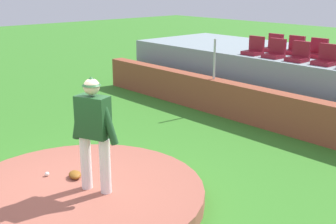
{
  "coord_description": "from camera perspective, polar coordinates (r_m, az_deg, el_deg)",
  "views": [
    {
      "loc": [
        5.64,
        -3.16,
        3.39
      ],
      "look_at": [
        0.0,
        1.89,
        1.14
      ],
      "focal_mm": 46.59,
      "sensor_mm": 36.0,
      "label": 1
    }
  ],
  "objects": [
    {
      "name": "stadium_chair_6",
      "position": [
        13.15,
        13.63,
        8.4
      ],
      "size": [
        0.48,
        0.44,
        0.5
      ],
      "rotation": [
        0.0,
        0.0,
        3.14
      ],
      "color": "maroon",
      "rests_on": "bleacher_platform"
    },
    {
      "name": "stadium_chair_1",
      "position": [
        12.03,
        13.84,
        7.66
      ],
      "size": [
        0.48,
        0.44,
        0.5
      ],
      "rotation": [
        0.0,
        0.0,
        3.14
      ],
      "color": "maroon",
      "rests_on": "bleacher_platform"
    },
    {
      "name": "baseball",
      "position": [
        7.74,
        -15.56,
        -7.82
      ],
      "size": [
        0.07,
        0.07,
        0.07
      ],
      "primitive_type": "sphere",
      "color": "white",
      "rests_on": "pitchers_mound"
    },
    {
      "name": "stadium_chair_3",
      "position": [
        11.32,
        19.94,
        6.62
      ],
      "size": [
        0.48,
        0.44,
        0.5
      ],
      "rotation": [
        0.0,
        0.0,
        3.14
      ],
      "color": "maroon",
      "rests_on": "bleacher_platform"
    },
    {
      "name": "brick_barrier",
      "position": [
        10.66,
        14.2,
        0.06
      ],
      "size": [
        13.07,
        0.4,
        0.92
      ],
      "primitive_type": "cube",
      "color": "brown",
      "rests_on": "ground_plane"
    },
    {
      "name": "fielding_glove",
      "position": [
        7.55,
        -12.08,
        -8.02
      ],
      "size": [
        0.35,
        0.29,
        0.11
      ],
      "primitive_type": "ellipsoid",
      "rotation": [
        0.0,
        0.0,
        2.81
      ],
      "color": "brown",
      "rests_on": "pitchers_mound"
    },
    {
      "name": "fence_post_left",
      "position": [
        11.68,
        6.1,
        6.89
      ],
      "size": [
        0.06,
        0.06,
        1.07
      ],
      "primitive_type": "cylinder",
      "color": "silver",
      "rests_on": "brick_barrier"
    },
    {
      "name": "pitchers_mound",
      "position": [
        7.24,
        -11.41,
        -10.66
      ],
      "size": [
        3.99,
        3.99,
        0.24
      ],
      "primitive_type": "cylinder",
      "color": "#9C5443",
      "rests_on": "ground_plane"
    },
    {
      "name": "ground_plane",
      "position": [
        7.3,
        -11.36,
        -11.51
      ],
      "size": [
        60.0,
        60.0,
        0.0
      ],
      "primitive_type": "plane",
      "color": "#347824"
    },
    {
      "name": "stadium_chair_2",
      "position": [
        11.64,
        16.74,
        7.15
      ],
      "size": [
        0.48,
        0.44,
        0.5
      ],
      "rotation": [
        0.0,
        0.0,
        3.14
      ],
      "color": "maroon",
      "rests_on": "bleacher_platform"
    },
    {
      "name": "stadium_chair_0",
      "position": [
        12.45,
        11.2,
        8.11
      ],
      "size": [
        0.48,
        0.44,
        0.5
      ],
      "rotation": [
        0.0,
        0.0,
        3.14
      ],
      "color": "maroon",
      "rests_on": "bleacher_platform"
    },
    {
      "name": "bleacher_platform",
      "position": [
        12.71,
        20.71,
        3.41
      ],
      "size": [
        12.85,
        3.49,
        1.48
      ],
      "primitive_type": "cube",
      "color": "gray",
      "rests_on": "ground_plane"
    },
    {
      "name": "stadium_chair_7",
      "position": [
        12.81,
        16.21,
        8.0
      ],
      "size": [
        0.48,
        0.44,
        0.5
      ],
      "rotation": [
        0.0,
        0.0,
        3.14
      ],
      "color": "maroon",
      "rests_on": "bleacher_platform"
    },
    {
      "name": "pitcher",
      "position": [
        6.7,
        -9.72,
        -1.85
      ],
      "size": [
        0.81,
        0.44,
        1.83
      ],
      "rotation": [
        0.0,
        0.0,
        0.39
      ],
      "color": "white",
      "rests_on": "pitchers_mound"
    },
    {
      "name": "stadium_chair_8",
      "position": [
        12.43,
        18.9,
        7.52
      ],
      "size": [
        0.48,
        0.44,
        0.5
      ],
      "rotation": [
        0.0,
        0.0,
        3.14
      ],
      "color": "maroon",
      "rests_on": "bleacher_platform"
    }
  ]
}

